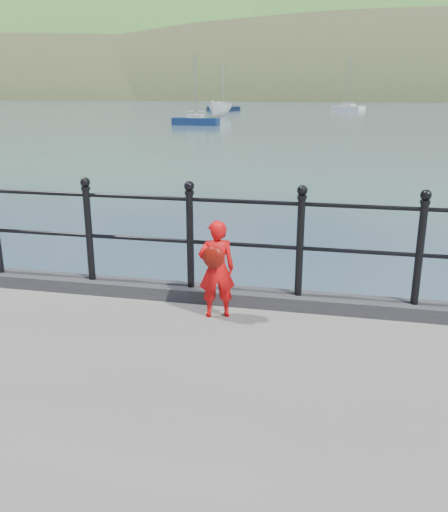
% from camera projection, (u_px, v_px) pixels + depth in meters
% --- Properties ---
extents(ground, '(600.00, 600.00, 0.00)m').
position_uv_depth(ground, '(245.00, 376.00, 6.46)').
color(ground, '#2D4251').
rests_on(ground, ground).
extents(kerb, '(60.00, 0.30, 0.15)m').
position_uv_depth(kerb, '(243.00, 297.00, 6.00)').
color(kerb, '#28282B').
rests_on(kerb, quay).
extents(railing, '(18.11, 0.11, 1.20)m').
position_uv_depth(railing, '(244.00, 231.00, 5.78)').
color(railing, black).
rests_on(railing, kerb).
extents(far_shore, '(830.00, 200.00, 156.00)m').
position_uv_depth(far_shore, '(433.00, 153.00, 228.86)').
color(far_shore, '#333A21').
rests_on(far_shore, ground).
extents(child, '(0.44, 0.36, 1.03)m').
position_uv_depth(child, '(216.00, 269.00, 5.53)').
color(child, red).
rests_on(child, quay).
extents(launch_white, '(3.08, 5.52, 2.01)m').
position_uv_depth(launch_white, '(220.00, 109.00, 66.52)').
color(launch_white, white).
rests_on(launch_white, ground).
extents(sailboat_port, '(4.49, 1.67, 6.64)m').
position_uv_depth(sailboat_port, '(196.00, 122.00, 51.64)').
color(sailboat_port, '#12264F').
rests_on(sailboat_port, ground).
extents(sailboat_deep, '(5.59, 5.03, 8.64)m').
position_uv_depth(sailboat_deep, '(348.00, 108.00, 89.38)').
color(sailboat_deep, white).
rests_on(sailboat_deep, ground).
extents(sailboat_left, '(5.48, 3.41, 7.58)m').
position_uv_depth(sailboat_left, '(223.00, 109.00, 86.17)').
color(sailboat_left, black).
rests_on(sailboat_left, ground).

